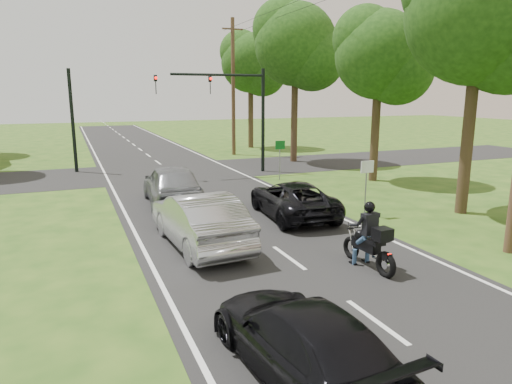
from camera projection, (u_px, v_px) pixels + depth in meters
ground at (289, 258)px, 12.91m from camera, size 140.00×140.00×0.00m
road at (196, 190)px, 21.95m from camera, size 8.00×100.00×0.01m
cross_road at (170, 171)px, 27.38m from camera, size 60.00×7.00×0.01m
motorcycle_rider at (370, 242)px, 12.01m from camera, size 0.60×2.13×1.84m
dark_suv at (292, 199)px, 17.17m from camera, size 2.63×4.99×1.34m
silver_sedan at (199, 219)px, 13.77m from camera, size 2.03×5.10×1.65m
silver_suv at (172, 184)px, 18.91m from camera, size 2.37×5.21×1.73m
dark_car_behind at (302, 339)px, 7.43m from camera, size 2.08×4.46×1.26m
traffic_signal at (233, 102)px, 25.94m from camera, size 6.38×0.44×6.00m
signal_pole_far at (73, 121)px, 26.62m from camera, size 0.20×0.20×6.00m
utility_pole_far at (233, 87)px, 34.04m from camera, size 1.60×0.28×10.00m
sign_white at (367, 175)px, 17.02m from camera, size 0.55×0.07×2.12m
sign_green at (280, 151)px, 24.32m from camera, size 0.55×0.07×2.12m
tree_row_b at (491, 20)px, 16.28m from camera, size 5.60×5.43×10.06m
tree_row_c at (386, 60)px, 23.18m from camera, size 4.80×4.65×8.76m
tree_row_d at (301, 49)px, 29.89m from camera, size 5.76×5.58×10.45m
tree_row_e at (255, 66)px, 38.31m from camera, size 5.28×5.12×9.61m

